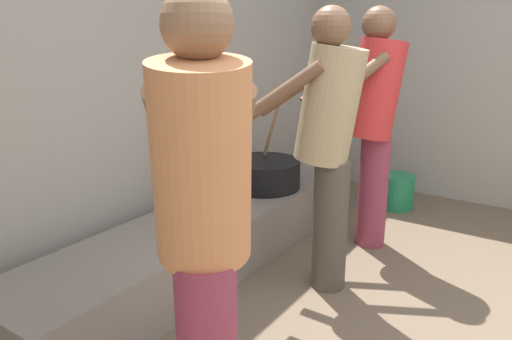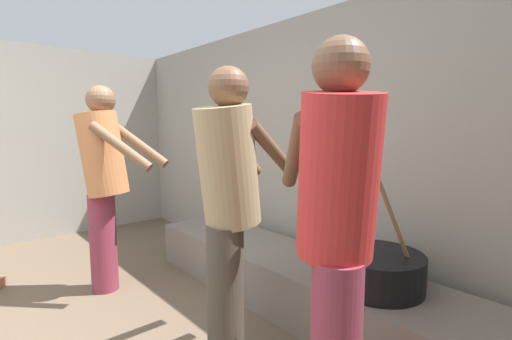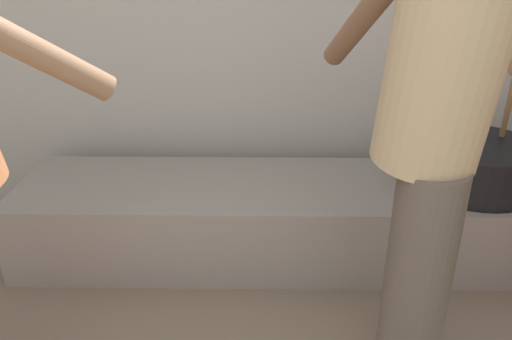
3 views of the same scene
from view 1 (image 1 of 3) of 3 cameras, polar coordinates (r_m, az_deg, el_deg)
block_enclosure_rear at (r=3.02m, az=-18.23°, el=8.11°), size 5.55×0.20×2.16m
hearth_ledge at (r=3.15m, az=-5.48°, el=-7.99°), size 2.80×0.60×0.36m
cooking_pot_main at (r=3.53m, az=0.96°, el=-0.41°), size 0.52×0.52×0.66m
cook_in_red_shirt at (r=3.32m, az=13.61°, el=6.24°), size 0.71×0.67×1.61m
cook_in_orange_shirt at (r=1.52m, az=-6.18°, el=-5.40°), size 0.71×0.66×1.58m
cook_in_tan_shirt at (r=2.69m, az=8.42°, el=4.01°), size 0.46×0.71×1.58m
bucket_green_plastic at (r=4.31m, az=16.08°, el=-2.40°), size 0.29×0.29×0.29m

